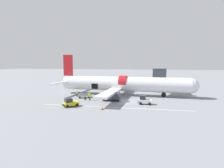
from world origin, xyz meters
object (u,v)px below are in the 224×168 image
Objects in this scene: airplane at (121,84)px; baggage_tug_lead at (70,103)px; baggage_tug_mid at (144,101)px; suitcase_on_tarmac_upright at (85,98)px; ground_crew_loader_b at (104,94)px; ground_crew_driver at (77,93)px; ground_crew_loader_a at (90,96)px; baggage_cart_loading at (85,96)px.

airplane reaches higher than baggage_tug_lead.
airplane is 13.44× the size of baggage_tug_mid.
airplane is 10.82m from suitcase_on_tarmac_upright.
ground_crew_driver is (-6.89, 0.04, -0.05)m from ground_crew_loader_b.
ground_crew_loader_a reaches higher than ground_crew_driver.
baggage_tug_mid reaches higher than ground_crew_driver.
baggage_tug_lead is 14.31m from baggage_tug_mid.
ground_crew_loader_b is at bearing 70.31° from baggage_tug_lead.
suitcase_on_tarmac_upright is at bearing -42.89° from ground_crew_driver.
ground_crew_loader_a is (-5.36, -8.47, -1.89)m from airplane.
airplane is at bearing 38.35° from baggage_cart_loading.
baggage_tug_mid is 1.66× the size of ground_crew_driver.
ground_crew_driver reaches higher than suitcase_on_tarmac_upright.
airplane is 12.06× the size of baggage_tug_lead.
suitcase_on_tarmac_upright is at bearing -63.38° from baggage_cart_loading.
suitcase_on_tarmac_upright is (-3.22, -3.37, -0.56)m from ground_crew_loader_b.
baggage_tug_mid is 14.48m from baggage_cart_loading.
baggage_tug_mid is 1.58× the size of ground_crew_loader_a.
baggage_cart_loading reaches higher than suitcase_on_tarmac_upright.
ground_crew_driver is at bearing 137.11° from suitcase_on_tarmac_upright.
airplane is at bearing 56.90° from ground_crew_loader_b.
airplane is at bearing 125.17° from baggage_tug_mid.
ground_crew_loader_b is (4.38, 1.06, 0.39)m from baggage_cart_loading.
baggage_tug_mid is at bearing 22.47° from baggage_tug_lead.
ground_crew_driver is at bearing 179.66° from ground_crew_loader_b.
ground_crew_loader_a is at bearing -47.23° from baggage_cart_loading.
baggage_tug_lead is at bearing -84.12° from baggage_cart_loading.
ground_crew_loader_a reaches higher than baggage_cart_loading.
baggage_tug_lead is at bearing -157.53° from baggage_tug_mid.
baggage_tug_mid is at bearing -23.65° from ground_crew_loader_b.
airplane is 16.30m from baggage_tug_lead.
baggage_tug_lead reaches higher than suitcase_on_tarmac_upright.
baggage_tug_mid is 10.64m from ground_crew_loader_b.
airplane is 45.71× the size of suitcase_on_tarmac_upright.
baggage_tug_lead is 1.11× the size of baggage_tug_mid.
baggage_tug_lead is 1.75× the size of ground_crew_loader_b.
ground_crew_driver is at bearing 143.41° from ground_crew_loader_a.
ground_crew_loader_a is 4.09m from ground_crew_loader_b.
ground_crew_loader_a is at bearing 77.66° from baggage_tug_lead.
baggage_cart_loading is (-0.89, 8.68, -0.15)m from baggage_tug_lead.
suitcase_on_tarmac_upright is at bearing -127.78° from airplane.
baggage_tug_mid is at bearing -3.97° from suitcase_on_tarmac_upright.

